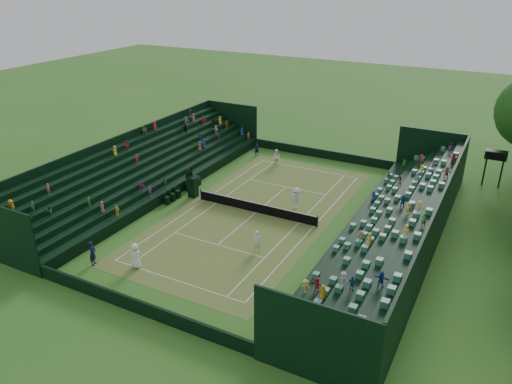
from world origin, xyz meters
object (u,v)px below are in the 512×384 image
Objects in this scene: player_near_east at (257,241)px; player_far_west at (276,157)px; tennis_net at (256,207)px; player_near_west at (136,256)px; player_far_east at (296,198)px; umpire_chair at (193,184)px.

player_near_east is 18.39m from player_far_west.
player_near_east is at bearing -51.38° from player_far_west.
player_near_west is (-3.47, -11.84, 0.44)m from tennis_net.
player_far_east is (2.77, 2.46, 0.48)m from tennis_net.
player_far_west is at bearing 73.13° from umpire_chair.
umpire_chair is 1.65× the size of player_far_west.
tennis_net is 6.03× the size of player_near_west.
player_far_east is at bearing 13.06° from umpire_chair.
player_near_west is 1.05× the size of player_far_west.
umpire_chair reaches higher than tennis_net.
player_near_east is at bearing -143.80° from player_near_west.
umpire_chair is 1.57× the size of player_near_west.
player_near_west is 23.16m from player_far_west.
tennis_net is at bearing -1.95° from umpire_chair.
player_near_west is at bearing 13.20° from player_near_east.
tennis_net is 5.81× the size of player_far_east.
tennis_net is 6.64m from player_near_east.
player_far_east reaches higher than player_near_east.
player_far_east is (6.24, -8.86, 0.09)m from player_far_west.
tennis_net is at bearing -55.40° from player_far_west.
player_near_west is 0.96× the size of player_far_east.
umpire_chair is at bearing -89.33° from player_far_west.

